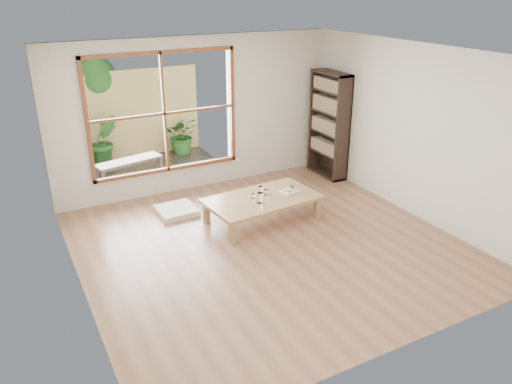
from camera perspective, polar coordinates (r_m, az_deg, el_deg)
ground at (r=7.04m, az=1.35°, el=-5.92°), size 5.00×5.00×0.00m
low_table at (r=7.58m, az=0.73°, el=-0.95°), size 1.76×1.09×0.37m
floor_cushion at (r=8.02m, az=-9.07°, el=-2.09°), size 0.60×0.60×0.09m
bookshelf at (r=9.32m, az=8.35°, el=7.59°), size 0.31×0.87×1.92m
glass_tall at (r=7.36m, az=0.45°, el=-0.67°), size 0.09×0.09×0.16m
glass_mid at (r=7.64m, az=1.14°, el=-0.03°), size 0.06×0.06×0.09m
glass_short at (r=7.73m, az=0.51°, el=0.31°), size 0.08×0.08×0.10m
glass_small at (r=7.53m, az=-0.35°, el=-0.47°), size 0.06×0.06×0.07m
food_tray at (r=7.80m, az=3.88°, el=0.25°), size 0.34×0.27×0.09m
deck at (r=9.85m, az=-11.98°, el=2.30°), size 2.80×2.00×0.05m
garden_bench at (r=9.34m, az=-14.33°, el=3.21°), size 1.26×0.61×0.38m
bamboo_fence at (r=10.51m, az=-14.00°, el=8.58°), size 2.80×0.06×1.80m
shrub_right at (r=10.62m, az=-8.40°, el=6.48°), size 0.88×0.82×0.80m
shrub_left at (r=10.15m, az=-17.00°, el=5.59°), size 0.57×0.47×1.02m
garden_tree at (r=10.52m, az=-18.46°, el=12.16°), size 1.04×0.85×2.22m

